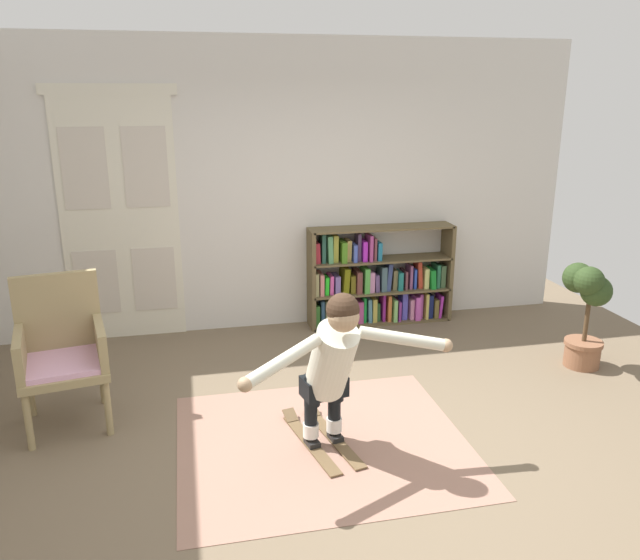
# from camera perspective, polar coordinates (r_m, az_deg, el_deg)

# --- Properties ---
(ground_plane) EXTENTS (7.20, 7.20, 0.00)m
(ground_plane) POSITION_cam_1_polar(r_m,az_deg,el_deg) (4.49, 2.97, -15.26)
(ground_plane) COLOR brown
(back_wall) EXTENTS (6.00, 0.10, 2.90)m
(back_wall) POSITION_cam_1_polar(r_m,az_deg,el_deg) (6.41, -2.97, 8.45)
(back_wall) COLOR silver
(back_wall) RESTS_ON ground
(double_door) EXTENTS (1.22, 0.05, 2.45)m
(double_door) POSITION_cam_1_polar(r_m,az_deg,el_deg) (6.34, -17.75, 5.56)
(double_door) COLOR beige
(double_door) RESTS_ON ground
(rug) EXTENTS (2.01, 1.79, 0.01)m
(rug) POSITION_cam_1_polar(r_m,az_deg,el_deg) (4.56, 0.24, -14.58)
(rug) COLOR #9A7260
(rug) RESTS_ON ground
(bookshelf) EXTENTS (1.53, 0.30, 1.04)m
(bookshelf) POSITION_cam_1_polar(r_m,az_deg,el_deg) (6.63, 5.06, -0.19)
(bookshelf) COLOR brown
(bookshelf) RESTS_ON ground
(wicker_chair) EXTENTS (0.70, 0.70, 1.10)m
(wicker_chair) POSITION_cam_1_polar(r_m,az_deg,el_deg) (4.96, -22.47, -5.78)
(wicker_chair) COLOR #9D8A5E
(wicker_chair) RESTS_ON ground
(potted_plant) EXTENTS (0.39, 0.46, 0.96)m
(potted_plant) POSITION_cam_1_polar(r_m,az_deg,el_deg) (5.95, 23.06, -2.29)
(potted_plant) COLOR brown
(potted_plant) RESTS_ON ground
(skis_pair) EXTENTS (0.45, 0.90, 0.07)m
(skis_pair) POSITION_cam_1_polar(r_m,az_deg,el_deg) (4.58, 0.07, -14.19)
(skis_pair) COLOR brown
(skis_pair) RESTS_ON rug
(person_skier) EXTENTS (1.45, 0.76, 1.12)m
(person_skier) POSITION_cam_1_polar(r_m,az_deg,el_deg) (4.11, 1.20, -7.22)
(person_skier) COLOR white
(person_skier) RESTS_ON skis_pair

